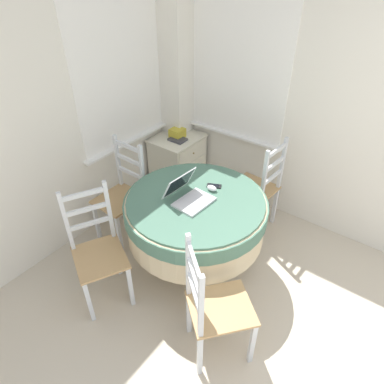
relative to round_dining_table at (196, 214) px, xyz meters
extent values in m
cube|color=white|center=(0.40, 1.20, 0.89)|extent=(1.10, 0.01, 1.42)
cube|color=white|center=(0.40, 1.17, 0.17)|extent=(1.18, 0.07, 0.02)
cube|color=white|center=(1.23, 0.38, 0.89)|extent=(0.01, 1.10, 1.42)
cube|color=white|center=(1.20, 0.38, 0.17)|extent=(0.07, 1.18, 0.02)
cube|color=white|center=(1.09, 1.07, 0.68)|extent=(0.28, 0.28, 2.55)
cylinder|color=#4C3D2D|center=(0.00, 0.00, -0.58)|extent=(0.36, 0.36, 0.03)
cylinder|color=#4C3D2D|center=(0.00, 0.00, -0.21)|extent=(0.11, 0.11, 0.72)
cylinder|color=beige|center=(0.00, 0.00, -0.03)|extent=(1.18, 1.18, 0.36)
cylinder|color=#4C7560|center=(0.00, 0.00, 0.08)|extent=(1.21, 1.21, 0.13)
cylinder|color=#4C7560|center=(0.00, 0.00, 0.16)|extent=(1.15, 1.15, 0.02)
cube|color=silver|center=(-0.05, -0.02, 0.17)|extent=(0.33, 0.25, 0.02)
cube|color=silver|center=(-0.05, 0.00, 0.18)|extent=(0.29, 0.16, 0.00)
cube|color=silver|center=(-0.04, 0.15, 0.29)|extent=(0.32, 0.13, 0.21)
cube|color=black|center=(-0.04, 0.14, 0.29)|extent=(0.29, 0.11, 0.18)
ellipsoid|color=white|center=(0.18, -0.04, 0.19)|extent=(0.06, 0.09, 0.05)
cube|color=black|center=(0.24, -0.02, 0.17)|extent=(0.10, 0.14, 0.01)
cube|color=black|center=(0.24, -0.02, 0.18)|extent=(0.08, 0.10, 0.00)
cube|color=tan|center=(-0.12, 0.84, -0.14)|extent=(0.43, 0.39, 0.02)
cube|color=silver|center=(-0.31, 1.01, -0.37)|extent=(0.03, 0.03, 0.45)
cube|color=silver|center=(-0.31, 0.67, -0.37)|extent=(0.03, 0.03, 0.45)
cube|color=silver|center=(0.07, 1.00, -0.37)|extent=(0.03, 0.03, 0.45)
cube|color=silver|center=(0.06, 0.67, -0.37)|extent=(0.03, 0.03, 0.45)
cube|color=silver|center=(0.07, 1.00, 0.15)|extent=(0.03, 0.03, 0.56)
cube|color=silver|center=(0.06, 0.67, 0.15)|extent=(0.03, 0.03, 0.56)
cube|color=silver|center=(0.06, 0.83, 0.36)|extent=(0.03, 0.33, 0.04)
cube|color=silver|center=(0.06, 0.83, 0.22)|extent=(0.03, 0.33, 0.04)
cube|color=silver|center=(0.06, 0.83, 0.07)|extent=(0.03, 0.33, 0.04)
cube|color=tan|center=(0.84, -0.12, -0.14)|extent=(0.42, 0.45, 0.02)
cube|color=silver|center=(1.02, 0.05, -0.37)|extent=(0.04, 0.04, 0.45)
cube|color=silver|center=(0.68, 0.08, -0.37)|extent=(0.04, 0.04, 0.45)
cube|color=silver|center=(0.99, -0.32, -0.37)|extent=(0.04, 0.04, 0.45)
cube|color=silver|center=(0.66, -0.30, -0.37)|extent=(0.04, 0.04, 0.45)
cube|color=silver|center=(0.99, -0.32, 0.15)|extent=(0.03, 0.03, 0.56)
cube|color=silver|center=(0.66, -0.30, 0.15)|extent=(0.03, 0.03, 0.56)
cube|color=silver|center=(0.83, -0.31, 0.36)|extent=(0.34, 0.05, 0.04)
cube|color=silver|center=(0.83, -0.31, 0.22)|extent=(0.34, 0.05, 0.04)
cube|color=silver|center=(0.83, -0.31, 0.07)|extent=(0.34, 0.05, 0.04)
cube|color=tan|center=(-0.56, -0.63, -0.14)|extent=(0.58, 0.57, 0.02)
cube|color=silver|center=(-0.53, -0.88, -0.37)|extent=(0.05, 0.05, 0.45)
cube|color=silver|center=(-0.31, -0.62, -0.37)|extent=(0.05, 0.05, 0.45)
cube|color=silver|center=(-0.82, -0.64, -0.37)|extent=(0.05, 0.05, 0.45)
cube|color=silver|center=(-0.60, -0.38, -0.37)|extent=(0.05, 0.05, 0.45)
cube|color=silver|center=(-0.82, -0.64, 0.15)|extent=(0.05, 0.05, 0.56)
cube|color=silver|center=(-0.60, -0.38, 0.15)|extent=(0.05, 0.05, 0.56)
cube|color=silver|center=(-0.71, -0.51, 0.36)|extent=(0.23, 0.27, 0.04)
cube|color=silver|center=(-0.71, -0.51, 0.22)|extent=(0.23, 0.27, 0.04)
cube|color=silver|center=(-0.71, -0.51, 0.07)|extent=(0.23, 0.27, 0.04)
cube|color=tan|center=(-0.75, 0.39, -0.14)|extent=(0.54, 0.56, 0.02)
cube|color=silver|center=(-0.99, 0.30, -0.37)|extent=(0.05, 0.05, 0.45)
cube|color=silver|center=(-0.69, 0.15, -0.37)|extent=(0.05, 0.05, 0.45)
cube|color=silver|center=(-0.81, 0.64, -0.37)|extent=(0.05, 0.05, 0.45)
cube|color=silver|center=(-0.52, 0.48, -0.37)|extent=(0.05, 0.05, 0.45)
cube|color=silver|center=(-0.81, 0.64, 0.15)|extent=(0.04, 0.04, 0.56)
cube|color=silver|center=(-0.52, 0.48, 0.15)|extent=(0.04, 0.04, 0.56)
cube|color=silver|center=(-0.67, 0.56, 0.36)|extent=(0.31, 0.17, 0.04)
cube|color=silver|center=(-0.67, 0.56, 0.22)|extent=(0.31, 0.17, 0.04)
cube|color=silver|center=(-0.67, 0.56, 0.07)|extent=(0.31, 0.17, 0.04)
cube|color=silver|center=(0.92, 0.94, -0.27)|extent=(0.55, 0.45, 0.66)
cube|color=silver|center=(0.92, 0.94, 0.07)|extent=(0.58, 0.48, 0.02)
cube|color=white|center=(0.92, 0.71, -0.05)|extent=(0.49, 0.01, 0.19)
sphere|color=olive|center=(0.92, 0.70, -0.05)|extent=(0.02, 0.02, 0.02)
cube|color=white|center=(0.92, 0.71, -0.27)|extent=(0.49, 0.01, 0.19)
sphere|color=olive|center=(0.92, 0.70, -0.27)|extent=(0.02, 0.02, 0.02)
cube|color=white|center=(0.92, 0.71, -0.49)|extent=(0.49, 0.01, 0.19)
sphere|color=olive|center=(0.92, 0.70, -0.49)|extent=(0.02, 0.02, 0.02)
cube|color=gold|center=(0.92, 0.94, 0.13)|extent=(0.15, 0.14, 0.11)
cube|color=#3F3F44|center=(0.86, 0.89, 0.09)|extent=(0.15, 0.19, 0.02)
camera|label=1|loc=(-1.83, -1.33, 1.87)|focal=32.00mm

